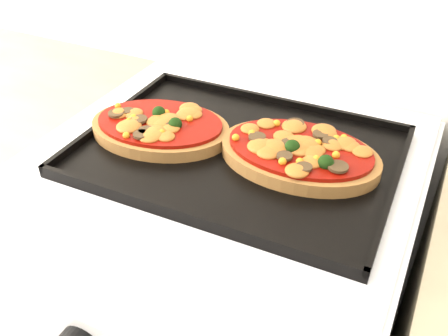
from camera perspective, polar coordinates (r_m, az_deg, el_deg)
The scene contains 3 objects.
baking_tray at distance 0.77m, azimuth 1.64°, elevation 2.05°, with size 0.48×0.35×0.02m, color black.
pizza_left at distance 0.81m, azimuth -7.32°, elevation 4.82°, with size 0.23×0.16×0.03m, color olive, non-canonical shape.
pizza_right at distance 0.75m, azimuth 8.61°, elevation 1.86°, with size 0.24×0.16×0.04m, color olive, non-canonical shape.
Camera 1 is at (0.27, 1.14, 1.35)m, focal length 40.00 mm.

